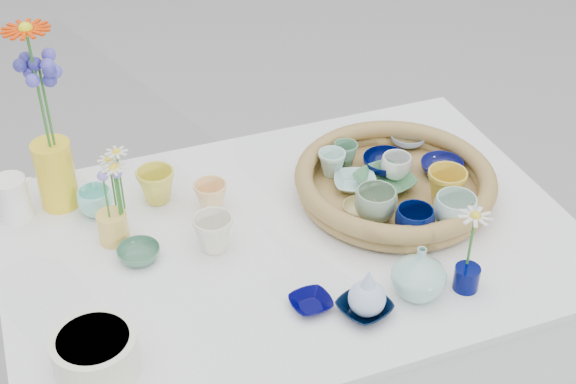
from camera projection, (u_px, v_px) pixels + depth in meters
name	position (u px, v px, depth m)	size (l,w,h in m)	color
wicker_tray	(395.00, 183.00, 1.89)	(0.47, 0.47, 0.08)	brown
tray_ceramic_0	(386.00, 164.00, 1.96)	(0.11, 0.11, 0.04)	#01073C
tray_ceramic_1	(442.00, 168.00, 1.95)	(0.10, 0.10, 0.03)	#0F1152
tray_ceramic_2	(446.00, 187.00, 1.84)	(0.09, 0.09, 0.09)	gold
tray_ceramic_3	(385.00, 182.00, 1.90)	(0.13, 0.13, 0.03)	#3F7348
tray_ceramic_4	(376.00, 205.00, 1.79)	(0.10, 0.10, 0.08)	gray
tray_ceramic_5	(355.00, 183.00, 1.90)	(0.10, 0.10, 0.02)	silver
tray_ceramic_6	(332.00, 163.00, 1.93)	(0.07, 0.07, 0.06)	silver
tray_ceramic_7	(396.00, 167.00, 1.93)	(0.08, 0.08, 0.06)	white
tray_ceramic_8	(408.00, 139.00, 2.05)	(0.09, 0.09, 0.03)	#8CA9D2
tray_ceramic_9	(414.00, 222.00, 1.74)	(0.09, 0.09, 0.07)	#000A3E
tray_ceramic_10	(360.00, 209.00, 1.82)	(0.08, 0.08, 0.03)	#D5BF75
tray_ceramic_11	(455.00, 212.00, 1.77)	(0.10, 0.10, 0.08)	#ADD4CB
tray_ceramic_12	(346.00, 154.00, 1.97)	(0.06, 0.06, 0.06)	#4F8261
loose_ceramic_0	(156.00, 186.00, 1.87)	(0.09, 0.09, 0.08)	gold
loose_ceramic_1	(211.00, 197.00, 1.85)	(0.08, 0.08, 0.07)	#FBC782
loose_ceramic_2	(139.00, 254.00, 1.72)	(0.09, 0.09, 0.03)	#3F6F54
loose_ceramic_3	(213.00, 233.00, 1.73)	(0.09, 0.09, 0.08)	silver
loose_ceramic_4	(311.00, 303.00, 1.60)	(0.08, 0.08, 0.02)	#01003B
loose_ceramic_5	(95.00, 202.00, 1.84)	(0.08, 0.08, 0.06)	#90EADA
loose_ceramic_6	(364.00, 308.00, 1.59)	(0.10, 0.10, 0.02)	black
fluted_bowl	(96.00, 354.00, 1.45)	(0.16, 0.16, 0.08)	#E6EDCA
bud_vase_paleblue	(368.00, 291.00, 1.56)	(0.08, 0.08, 0.12)	#B0C9EB
bud_vase_seafoam	(419.00, 272.00, 1.61)	(0.11, 0.11, 0.12)	#98CDBF
bud_vase_cobalt	(466.00, 278.00, 1.64)	(0.05, 0.05, 0.05)	#000543
single_daisy	(471.00, 240.00, 1.60)	(0.08, 0.08, 0.14)	silver
tall_vase_yellow	(56.00, 175.00, 1.84)	(0.09, 0.09, 0.17)	yellow
gerbera	(39.00, 91.00, 1.70)	(0.12, 0.12, 0.30)	#DE3100
hydrangea	(47.00, 108.00, 1.73)	(0.07, 0.07, 0.26)	#333295
white_pitcher	(12.00, 198.00, 1.82)	(0.11, 0.08, 0.10)	white
daisy_cup	(113.00, 227.00, 1.76)	(0.07, 0.07, 0.07)	#F0C353
daisy_posy	(112.00, 182.00, 1.70)	(0.08, 0.08, 0.15)	white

